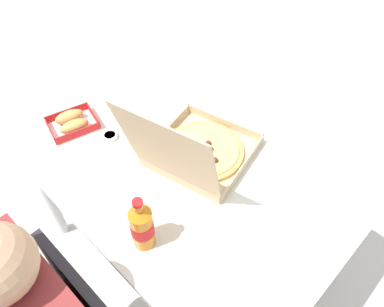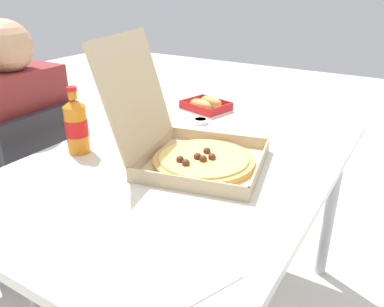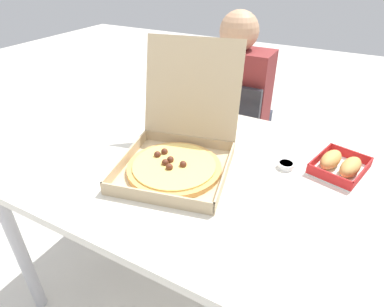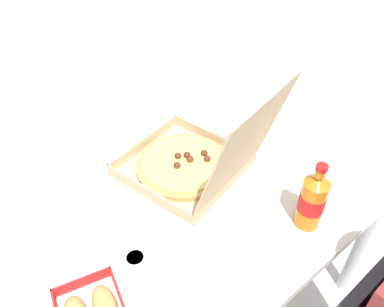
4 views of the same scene
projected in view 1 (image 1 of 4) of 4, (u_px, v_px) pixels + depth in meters
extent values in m
plane|color=beige|center=(187.00, 252.00, 1.98)|extent=(10.00, 10.00, 0.00)
cube|color=silver|center=(185.00, 164.00, 1.44)|extent=(1.30, 0.90, 0.03)
cylinder|color=#B7B7BC|center=(341.00, 243.00, 1.62)|extent=(0.05, 0.05, 0.71)
cylinder|color=#B7B7BC|center=(162.00, 117.00, 2.17)|extent=(0.05, 0.05, 0.71)
cylinder|color=#B7B7BC|center=(46.00, 192.00, 1.80)|extent=(0.05, 0.05, 0.71)
cube|color=#232328|center=(83.00, 297.00, 1.18)|extent=(0.36, 0.03, 0.38)
cube|color=tan|center=(203.00, 153.00, 1.45)|extent=(0.42, 0.42, 0.01)
cube|color=tan|center=(224.00, 123.00, 1.53)|extent=(0.35, 0.08, 0.04)
cube|color=tan|center=(243.00, 167.00, 1.37)|extent=(0.08, 0.35, 0.04)
cube|color=tan|center=(166.00, 132.00, 1.49)|extent=(0.08, 0.35, 0.04)
cube|color=tan|center=(178.00, 179.00, 1.33)|extent=(0.35, 0.08, 0.04)
cube|color=tan|center=(168.00, 153.00, 1.16)|extent=(0.37, 0.18, 0.34)
cylinder|color=tan|center=(203.00, 151.00, 1.44)|extent=(0.32, 0.32, 0.02)
cylinder|color=#EAC666|center=(203.00, 149.00, 1.43)|extent=(0.28, 0.28, 0.01)
sphere|color=#562819|center=(205.00, 152.00, 1.41)|extent=(0.02, 0.02, 0.02)
sphere|color=#562819|center=(196.00, 144.00, 1.44)|extent=(0.02, 0.02, 0.02)
sphere|color=#562819|center=(208.00, 143.00, 1.44)|extent=(0.02, 0.02, 0.02)
sphere|color=#562819|center=(210.00, 149.00, 1.42)|extent=(0.02, 0.02, 0.02)
sphere|color=#562819|center=(208.00, 163.00, 1.37)|extent=(0.02, 0.02, 0.02)
sphere|color=#562819|center=(215.00, 160.00, 1.38)|extent=(0.02, 0.02, 0.02)
cube|color=white|center=(74.00, 126.00, 1.55)|extent=(0.19, 0.22, 0.00)
cube|color=red|center=(94.00, 115.00, 1.57)|extent=(0.15, 0.04, 0.03)
cube|color=red|center=(50.00, 131.00, 1.50)|extent=(0.15, 0.04, 0.03)
cube|color=red|center=(78.00, 133.00, 1.49)|extent=(0.05, 0.19, 0.03)
cube|color=red|center=(67.00, 113.00, 1.58)|extent=(0.05, 0.19, 0.03)
ellipsoid|color=tan|center=(75.00, 126.00, 1.51)|extent=(0.08, 0.13, 0.05)
ellipsoid|color=tan|center=(69.00, 117.00, 1.55)|extent=(0.08, 0.13, 0.05)
cylinder|color=orange|center=(142.00, 228.00, 1.14)|extent=(0.07, 0.07, 0.16)
cone|color=orange|center=(139.00, 212.00, 1.07)|extent=(0.07, 0.07, 0.02)
cylinder|color=orange|center=(138.00, 207.00, 1.05)|extent=(0.03, 0.03, 0.02)
cylinder|color=red|center=(137.00, 203.00, 1.03)|extent=(0.03, 0.03, 0.01)
cylinder|color=red|center=(142.00, 227.00, 1.13)|extent=(0.07, 0.07, 0.06)
cube|color=white|center=(334.00, 189.00, 1.33)|extent=(0.25, 0.22, 0.00)
cylinder|color=white|center=(110.00, 136.00, 1.50)|extent=(0.06, 0.06, 0.02)
cylinder|color=#DBBC66|center=(110.00, 135.00, 1.50)|extent=(0.05, 0.05, 0.01)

